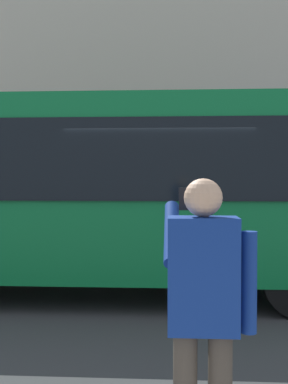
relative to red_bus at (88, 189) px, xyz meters
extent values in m
plane|color=#38383A|center=(-1.15, 0.07, -1.68)|extent=(60.00, 60.00, 0.00)
cube|color=beige|center=(-1.15, -6.73, 4.32)|extent=(28.00, 0.80, 12.00)
cube|color=#0F7238|center=(-0.02, -0.01, 0.02)|extent=(9.00, 2.50, 2.60)
cube|color=black|center=(-0.02, 1.25, 0.42)|extent=(7.60, 0.06, 1.10)
cylinder|color=black|center=(-3.02, -1.11, -1.18)|extent=(1.00, 0.28, 1.00)
cube|color=navy|center=(-1.52, 4.87, -0.38)|extent=(0.40, 0.24, 0.66)
sphere|color=#D8A884|center=(-1.52, 4.87, 0.06)|extent=(0.22, 0.22, 0.22)
cylinder|color=navy|center=(-1.78, 4.87, -0.42)|extent=(0.09, 0.09, 0.58)
cylinder|color=navy|center=(-1.34, 4.71, -0.16)|extent=(0.09, 0.48, 0.37)
cube|color=black|center=(-1.42, 4.57, 0.04)|extent=(0.07, 0.01, 0.14)
camera|label=1|loc=(-1.36, 7.68, 0.17)|focal=46.10mm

